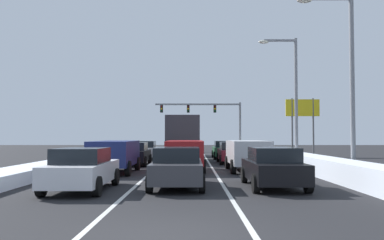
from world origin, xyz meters
The scene contains 21 objects.
ground_plane centered at (0.00, 17.51, 0.00)m, with size 120.00×120.00×0.00m, color black.
lane_stripe_between_right_lane_and_center_lane centered at (1.70, 21.89, 0.00)m, with size 0.14×48.17×0.01m, color silver.
lane_stripe_between_center_lane_and_left_lane centered at (-1.70, 21.89, 0.00)m, with size 0.14×48.17×0.01m, color silver.
snow_bank_right_shoulder centered at (7.00, 21.89, 0.44)m, with size 1.43×48.17×0.88m, color silver.
snow_bank_left_shoulder centered at (-7.00, 21.89, 0.27)m, with size 1.94×48.17×0.54m, color silver.
sedan_black_right_lane_nearest centered at (3.54, 7.38, 0.76)m, with size 2.00×4.50×1.51m.
suv_silver_right_lane_second centered at (3.53, 14.44, 1.02)m, with size 2.16×4.90×1.67m.
sedan_maroon_right_lane_third centered at (3.31, 20.70, 0.76)m, with size 2.00×4.50×1.51m.
sedan_green_right_lane_fourth centered at (3.23, 26.65, 0.76)m, with size 2.00×4.50×1.51m.
sedan_charcoal_center_lane_nearest centered at (-0.07, 7.42, 0.76)m, with size 2.00×4.50×1.51m.
suv_red_center_lane_second centered at (0.09, 14.44, 1.02)m, with size 2.16×4.90×1.67m.
box_truck_center_lane_third centered at (-0.17, 22.74, 1.90)m, with size 2.53×7.20×3.36m.
suv_tan_center_lane_fourth centered at (0.08, 30.96, 1.02)m, with size 2.16×4.90×1.67m.
sedan_white_left_lane_nearest centered at (-3.43, 6.56, 0.76)m, with size 2.00×4.50×1.51m.
suv_navy_left_lane_second centered at (-3.56, 13.37, 1.02)m, with size 2.16×4.90×1.67m.
sedan_black_left_lane_third centered at (-3.38, 19.05, 0.76)m, with size 2.00×4.50×1.51m.
sedan_silver_left_lane_fourth centered at (-3.41, 25.71, 0.76)m, with size 2.00×4.50×1.51m.
traffic_light_gantry centered at (2.77, 43.77, 4.74)m, with size 10.94×0.47×6.20m.
street_lamp_right_near centered at (7.63, 10.95, 5.10)m, with size 2.66×0.36×8.57m.
street_lamp_right_mid centered at (7.24, 19.70, 5.13)m, with size 2.66×0.36×8.63m.
roadside_sign_right centered at (10.97, 30.52, 4.02)m, with size 3.20×0.16×5.50m.
Camera 1 is at (0.48, -7.99, 1.95)m, focal length 38.12 mm.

